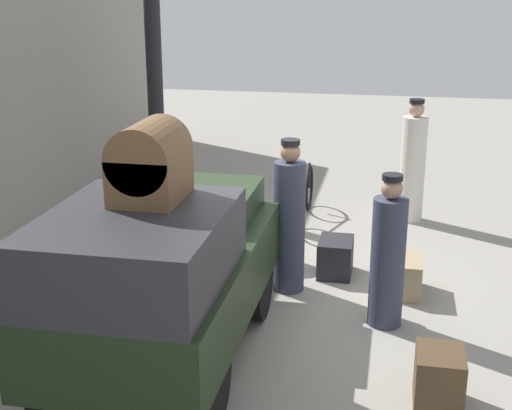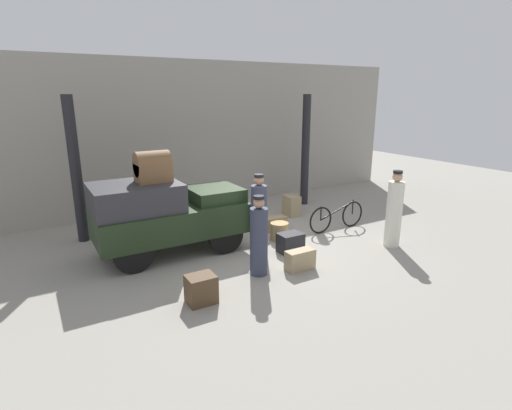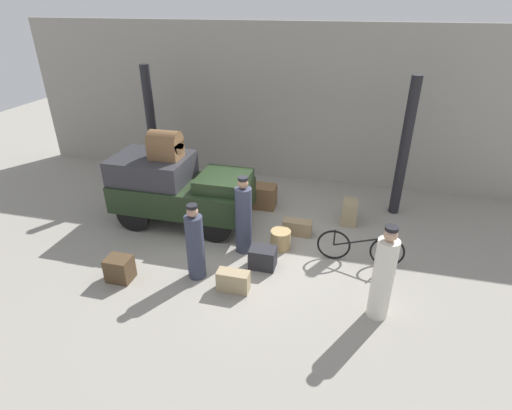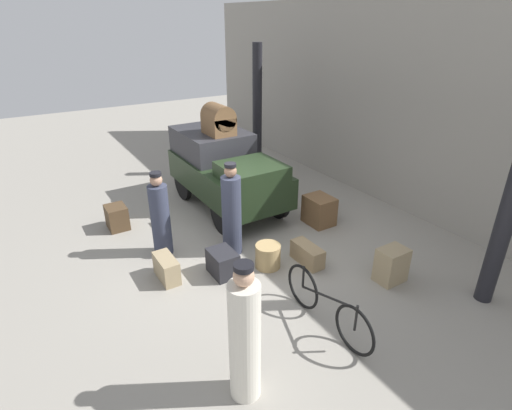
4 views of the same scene
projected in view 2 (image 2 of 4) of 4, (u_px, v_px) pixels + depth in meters
The scene contains 17 objects.
ground_plane at pixel (253, 247), 9.49m from camera, with size 30.00×30.00×0.00m, color gray.
station_building_facade at pixel (187, 136), 12.27m from camera, with size 16.00×0.15×4.50m.
canopy_pillar_left at pixel (76, 171), 9.42m from camera, with size 0.26×0.26×3.50m.
canopy_pillar_right at pixel (305, 151), 12.73m from camera, with size 0.26×0.26×3.50m.
truck at pixel (165, 213), 8.85m from camera, with size 3.30×1.54×1.69m.
bicycle at pixel (337, 217), 10.56m from camera, with size 1.81×0.04×0.75m.
wicker_basket at pixel (279, 231), 9.88m from camera, with size 0.45×0.45×0.44m.
porter_carrying_trunk at pixel (259, 239), 7.86m from camera, with size 0.35×0.35×1.62m.
conductor_in_dark_uniform at pixel (259, 216), 9.10m from camera, with size 0.36×0.36×1.78m.
porter_with_bicycle at pixel (394, 212), 9.32m from camera, with size 0.36×0.36×1.82m.
trunk_large_brown at pixel (291, 206), 11.83m from camera, with size 0.37×0.49×0.61m.
suitcase_black_upright at pixel (290, 243), 9.11m from camera, with size 0.54×0.41×0.44m.
suitcase_tan_flat at pixel (218, 214), 11.00m from camera, with size 0.62×0.51×0.62m.
trunk_umber_medium at pixel (274, 224), 10.59m from camera, with size 0.68×0.28×0.36m.
suitcase_small_leather at pixel (201, 289), 6.88m from camera, with size 0.49×0.40×0.50m.
trunk_wicker_pale at pixel (300, 260), 8.21m from camera, with size 0.62×0.28×0.42m.
trunk_on_truck_roof at pixel (153, 167), 8.47m from camera, with size 0.71×0.54×0.66m.
Camera 2 is at (-4.43, -7.69, 3.50)m, focal length 28.00 mm.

